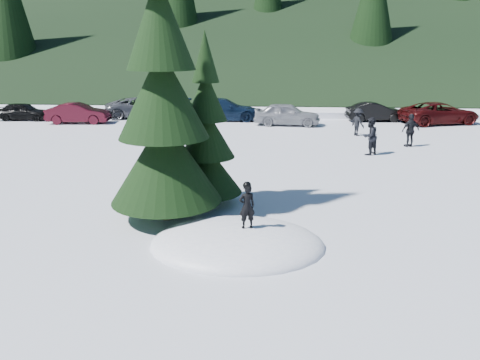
# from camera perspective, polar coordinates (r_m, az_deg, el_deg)

# --- Properties ---
(ground) EXTENTS (200.00, 200.00, 0.00)m
(ground) POSITION_cam_1_polar(r_m,az_deg,el_deg) (12.08, -0.33, -7.93)
(ground) COLOR white
(ground) RESTS_ON ground
(snow_mound) EXTENTS (4.48, 3.52, 0.96)m
(snow_mound) POSITION_cam_1_polar(r_m,az_deg,el_deg) (12.08, -0.33, -7.93)
(snow_mound) COLOR white
(snow_mound) RESTS_ON ground
(spruce_tall) EXTENTS (3.20, 3.20, 8.60)m
(spruce_tall) POSITION_cam_1_polar(r_m,az_deg,el_deg) (13.26, -9.38, 8.94)
(spruce_tall) COLOR black
(spruce_tall) RESTS_ON ground
(spruce_short) EXTENTS (2.20, 2.20, 5.37)m
(spruce_short) POSITION_cam_1_polar(r_m,az_deg,el_deg) (14.63, -4.08, 4.93)
(spruce_short) COLOR black
(spruce_short) RESTS_ON ground
(child_skier) EXTENTS (0.49, 0.40, 1.14)m
(child_skier) POSITION_cam_1_polar(r_m,az_deg,el_deg) (11.69, 0.85, -3.23)
(child_skier) COLOR black
(child_skier) RESTS_ON snow_mound
(adult_0) EXTENTS (1.07, 1.06, 1.74)m
(adult_0) POSITION_cam_1_polar(r_m,az_deg,el_deg) (22.63, 15.53, 5.15)
(adult_0) COLOR black
(adult_0) RESTS_ON ground
(adult_1) EXTENTS (1.06, 0.72, 1.66)m
(adult_1) POSITION_cam_1_polar(r_m,az_deg,el_deg) (25.12, 20.07, 5.70)
(adult_1) COLOR black
(adult_1) RESTS_ON ground
(adult_2) EXTENTS (0.98, 1.15, 1.54)m
(adult_2) POSITION_cam_1_polar(r_m,az_deg,el_deg) (27.44, 14.17, 6.86)
(adult_2) COLOR black
(adult_2) RESTS_ON ground
(car_0) EXTENTS (3.61, 1.55, 1.21)m
(car_0) POSITION_cam_1_polar(r_m,az_deg,el_deg) (35.64, -24.92, 7.60)
(car_0) COLOR black
(car_0) RESTS_ON ground
(car_1) EXTENTS (4.16, 1.78, 1.33)m
(car_1) POSITION_cam_1_polar(r_m,az_deg,el_deg) (32.80, -19.12, 7.70)
(car_1) COLOR #3A0A14
(car_1) RESTS_ON ground
(car_2) EXTENTS (5.56, 4.06, 1.41)m
(car_2) POSITION_cam_1_polar(r_m,az_deg,el_deg) (34.54, -11.92, 8.67)
(car_2) COLOR #4D4F55
(car_2) RESTS_ON ground
(car_3) EXTENTS (5.27, 2.38, 1.50)m
(car_3) POSITION_cam_1_polar(r_m,az_deg,el_deg) (32.33, -2.12, 8.60)
(car_3) COLOR #0E1B32
(car_3) RESTS_ON ground
(car_4) EXTENTS (4.34, 2.07, 1.43)m
(car_4) POSITION_cam_1_polar(r_m,az_deg,el_deg) (30.39, 5.76, 8.00)
(car_4) COLOR gray
(car_4) RESTS_ON ground
(car_5) EXTENTS (3.94, 1.68, 1.26)m
(car_5) POSITION_cam_1_polar(r_m,az_deg,el_deg) (33.19, 16.14, 7.98)
(car_5) COLOR black
(car_5) RESTS_ON ground
(car_6) EXTENTS (5.54, 3.73, 1.41)m
(car_6) POSITION_cam_1_polar(r_m,az_deg,el_deg) (33.43, 23.13, 7.51)
(car_6) COLOR #35090A
(car_6) RESTS_ON ground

